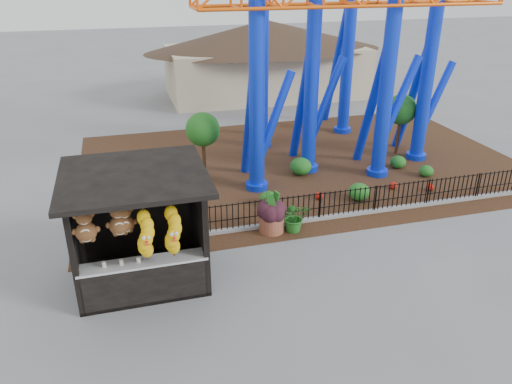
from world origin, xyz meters
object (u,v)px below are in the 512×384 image
object	(u,v)px
prize_booth	(138,233)
potted_plant	(295,217)
terracotta_planter	(272,223)
roller_coaster	(333,0)

from	to	relation	value
prize_booth	potted_plant	distance (m)	5.16
potted_plant	prize_booth	bearing A→B (deg)	-155.67
terracotta_planter	potted_plant	world-z (taller)	potted_plant
terracotta_planter	potted_plant	xyz separation A→B (m)	(0.70, -0.15, 0.19)
terracotta_planter	potted_plant	size ratio (longest dim) A/B	0.79
prize_booth	potted_plant	xyz separation A→B (m)	(4.78, 1.64, -1.03)
prize_booth	potted_plant	world-z (taller)	prize_booth
prize_booth	terracotta_planter	size ratio (longest dim) A/B	4.42
potted_plant	terracotta_planter	bearing A→B (deg)	172.98
prize_booth	roller_coaster	xyz separation A→B (m)	(8.14, 7.32, 4.91)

